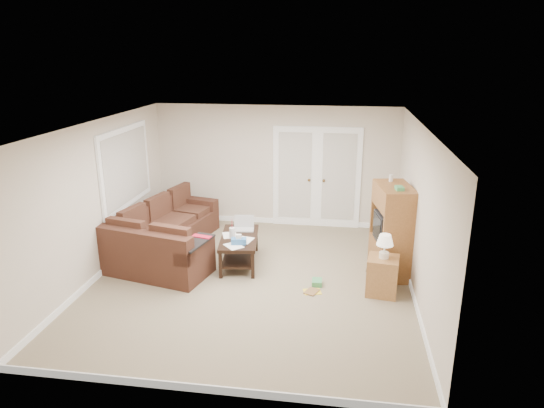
% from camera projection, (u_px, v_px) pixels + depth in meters
% --- Properties ---
extents(floor, '(5.50, 5.50, 0.00)m').
position_uv_depth(floor, '(252.00, 280.00, 7.82)').
color(floor, gray).
rests_on(floor, ground).
extents(ceiling, '(5.00, 5.50, 0.02)m').
position_uv_depth(ceiling, '(250.00, 125.00, 7.07)').
color(ceiling, white).
rests_on(ceiling, wall_back).
extents(wall_left, '(0.02, 5.50, 2.50)m').
position_uv_depth(wall_left, '(99.00, 199.00, 7.79)').
color(wall_left, beige).
rests_on(wall_left, floor).
extents(wall_right, '(0.02, 5.50, 2.50)m').
position_uv_depth(wall_right, '(419.00, 214.00, 7.10)').
color(wall_right, beige).
rests_on(wall_right, floor).
extents(wall_back, '(5.00, 0.02, 2.50)m').
position_uv_depth(wall_back, '(276.00, 166.00, 10.04)').
color(wall_back, beige).
rests_on(wall_back, floor).
extents(wall_front, '(5.00, 0.02, 2.50)m').
position_uv_depth(wall_front, '(201.00, 289.00, 4.85)').
color(wall_front, beige).
rests_on(wall_front, floor).
extents(baseboards, '(5.00, 5.50, 0.10)m').
position_uv_depth(baseboards, '(252.00, 277.00, 7.81)').
color(baseboards, white).
rests_on(baseboards, floor).
extents(french_doors, '(1.80, 0.05, 2.13)m').
position_uv_depth(french_doors, '(317.00, 178.00, 9.95)').
color(french_doors, white).
rests_on(french_doors, floor).
extents(window_left, '(0.05, 1.92, 1.42)m').
position_uv_depth(window_left, '(126.00, 167.00, 8.64)').
color(window_left, white).
rests_on(window_left, wall_left).
extents(sectional_sofa, '(1.97, 3.06, 0.84)m').
position_uv_depth(sectional_sofa, '(163.00, 239.00, 8.65)').
color(sectional_sofa, '#47271B').
rests_on(sectional_sofa, floor).
extents(coffee_table, '(0.76, 1.29, 0.83)m').
position_uv_depth(coffee_table, '(240.00, 248.00, 8.36)').
color(coffee_table, black).
rests_on(coffee_table, floor).
extents(tv_armoire, '(0.66, 1.01, 1.61)m').
position_uv_depth(tv_armoire, '(392.00, 230.00, 7.86)').
color(tv_armoire, brown).
rests_on(tv_armoire, floor).
extents(side_cabinet, '(0.51, 0.51, 0.96)m').
position_uv_depth(side_cabinet, '(383.00, 273.00, 7.29)').
color(side_cabinet, '#9F6C3A').
rests_on(side_cabinet, floor).
extents(space_heater, '(0.14, 0.12, 0.32)m').
position_uv_depth(space_heater, '(376.00, 226.00, 9.78)').
color(space_heater, silver).
rests_on(space_heater, floor).
extents(floor_magazine, '(0.31, 0.27, 0.01)m').
position_uv_depth(floor_magazine, '(312.00, 292.00, 7.43)').
color(floor_magazine, yellow).
rests_on(floor_magazine, floor).
extents(floor_greenbox, '(0.16, 0.21, 0.08)m').
position_uv_depth(floor_greenbox, '(317.00, 282.00, 7.65)').
color(floor_greenbox, '#439557').
rests_on(floor_greenbox, floor).
extents(floor_book, '(0.26, 0.29, 0.02)m').
position_uv_depth(floor_book, '(307.00, 290.00, 7.46)').
color(floor_book, brown).
rests_on(floor_book, floor).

